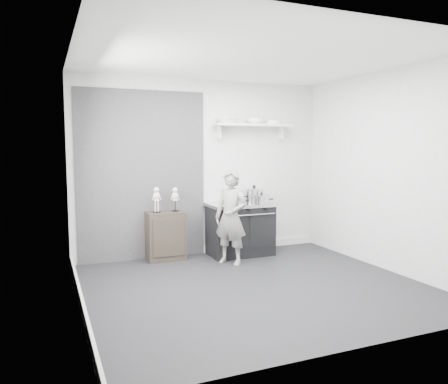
# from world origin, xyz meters

# --- Properties ---
(ground) EXTENTS (4.00, 4.00, 0.00)m
(ground) POSITION_xyz_m (0.00, 0.00, 0.00)
(ground) COLOR black
(ground) RESTS_ON ground
(room_shell) EXTENTS (4.02, 3.62, 2.71)m
(room_shell) POSITION_xyz_m (-0.09, 0.15, 1.64)
(room_shell) COLOR #AEAEAB
(room_shell) RESTS_ON ground
(wall_shelf) EXTENTS (1.30, 0.26, 0.24)m
(wall_shelf) POSITION_xyz_m (0.80, 1.68, 2.01)
(wall_shelf) COLOR silver
(wall_shelf) RESTS_ON room_shell
(stove) EXTENTS (1.01, 0.63, 0.81)m
(stove) POSITION_xyz_m (0.49, 1.48, 0.41)
(stove) COLOR black
(stove) RESTS_ON ground
(side_cabinet) EXTENTS (0.55, 0.32, 0.72)m
(side_cabinet) POSITION_xyz_m (-0.66, 1.61, 0.36)
(side_cabinet) COLOR black
(side_cabinet) RESTS_ON ground
(child) EXTENTS (0.56, 0.59, 1.35)m
(child) POSITION_xyz_m (0.15, 1.05, 0.67)
(child) COLOR slate
(child) RESTS_ON ground
(pot_back_left) EXTENTS (0.33, 0.25, 0.22)m
(pot_back_left) POSITION_xyz_m (0.45, 1.58, 0.90)
(pot_back_left) COLOR silver
(pot_back_left) RESTS_ON stove
(pot_back_right) EXTENTS (0.38, 0.30, 0.26)m
(pot_back_right) POSITION_xyz_m (0.78, 1.57, 0.92)
(pot_back_right) COLOR silver
(pot_back_right) RESTS_ON stove
(pot_front_right) EXTENTS (0.32, 0.23, 0.17)m
(pot_front_right) POSITION_xyz_m (0.78, 1.32, 0.88)
(pot_front_right) COLOR silver
(pot_front_right) RESTS_ON stove
(pot_front_center) EXTENTS (0.27, 0.18, 0.15)m
(pot_front_center) POSITION_xyz_m (0.40, 1.33, 0.87)
(pot_front_center) COLOR silver
(pot_front_center) RESTS_ON stove
(skeleton_full) EXTENTS (0.12, 0.08, 0.43)m
(skeleton_full) POSITION_xyz_m (-0.79, 1.61, 0.94)
(skeleton_full) COLOR beige
(skeleton_full) RESTS_ON side_cabinet
(skeleton_torso) EXTENTS (0.11, 0.07, 0.41)m
(skeleton_torso) POSITION_xyz_m (-0.51, 1.61, 0.93)
(skeleton_torso) COLOR beige
(skeleton_torso) RESTS_ON side_cabinet
(bowl_large) EXTENTS (0.33, 0.33, 0.08)m
(bowl_large) POSITION_xyz_m (0.35, 1.67, 2.08)
(bowl_large) COLOR white
(bowl_large) RESTS_ON wall_shelf
(bowl_small) EXTENTS (0.26, 0.26, 0.08)m
(bowl_small) POSITION_xyz_m (0.83, 1.67, 2.08)
(bowl_small) COLOR white
(bowl_small) RESTS_ON wall_shelf
(plate_stack) EXTENTS (0.25, 0.25, 0.06)m
(plate_stack) POSITION_xyz_m (1.16, 1.67, 2.07)
(plate_stack) COLOR silver
(plate_stack) RESTS_ON wall_shelf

